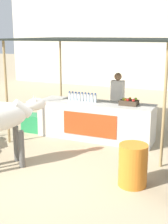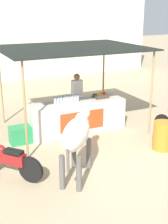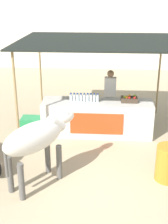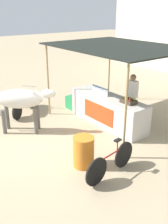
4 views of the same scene
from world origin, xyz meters
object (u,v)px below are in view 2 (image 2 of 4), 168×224
cow (77,135)px  vendor_behind_counter (77,98)px  water_barrel (163,136)px  motorcycle_parked (7,159)px  cooler_box (20,135)px  fruit_crate (101,96)px  stall_counter (77,117)px

cow → vendor_behind_counter: bearing=65.5°
water_barrel → motorcycle_parked: (-4.10, 0.37, 0.04)m
cooler_box → water_barrel: size_ratio=0.77×
fruit_crate → vendor_behind_counter: bearing=126.0°
fruit_crate → motorcycle_parked: bearing=-151.5°
vendor_behind_counter → fruit_crate: bearing=-54.0°
fruit_crate → cooler_box: (-2.66, -0.15, -0.79)m
stall_counter → motorcycle_parked: size_ratio=2.10×
vendor_behind_counter → water_barrel: (1.21, -2.92, -0.46)m
fruit_crate → motorcycle_parked: fruit_crate is taller
cooler_box → motorcycle_parked: size_ratio=0.42×
cooler_box → motorcycle_parked: bearing=-113.6°
cooler_box → water_barrel: bearing=-31.7°
stall_counter → cow: 2.80m
fruit_crate → water_barrel: fruit_crate is taller
stall_counter → cooler_box: (-1.80, -0.10, -0.24)m
vendor_behind_counter → motorcycle_parked: vendor_behind_counter is taller
fruit_crate → cow: (-2.00, -2.56, 0.00)m
stall_counter → fruit_crate: size_ratio=6.82×
cow → stall_counter: bearing=65.7°
fruit_crate → cow: bearing=-128.0°
cooler_box → cow: size_ratio=0.36×
motorcycle_parked → water_barrel: bearing=-5.2°
vendor_behind_counter → motorcycle_parked: (-2.89, -2.55, -0.42)m
vendor_behind_counter → water_barrel: vendor_behind_counter is taller
cooler_box → fruit_crate: bearing=3.2°
stall_counter → fruit_crate: (0.86, 0.05, 0.55)m
water_barrel → cow: (-2.69, -0.34, 0.64)m
vendor_behind_counter → cow: 3.59m
stall_counter → motorcycle_parked: (-2.54, -1.80, -0.05)m
cooler_box → cow: 2.62m
stall_counter → cooler_box: size_ratio=5.00×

